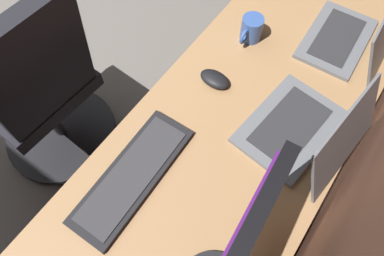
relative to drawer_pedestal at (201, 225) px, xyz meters
name	(u,v)px	position (x,y,z in m)	size (l,w,h in m)	color
desk	(205,182)	(-0.05, -0.03, 0.31)	(1.95, 0.62, 0.73)	#936D47
drawer_pedestal	(201,225)	(0.00, 0.00, 0.00)	(0.40, 0.51, 0.69)	#936D47
laptop_leftmost	(310,131)	(-0.32, 0.16, 0.43)	(0.35, 0.33, 0.22)	#595B60
laptop_left	(355,37)	(-0.74, 0.12, 0.43)	(0.32, 0.28, 0.19)	#595B60
keyboard_main	(132,176)	(0.08, -0.19, 0.39)	(0.42, 0.15, 0.02)	black
mouse_main	(215,79)	(-0.33, -0.18, 0.40)	(0.06, 0.10, 0.03)	black
coffee_mug	(251,29)	(-0.57, -0.19, 0.43)	(0.11, 0.07, 0.09)	#335193
office_chair	(42,96)	(-0.04, -0.83, 0.11)	(0.56, 0.57, 0.97)	black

